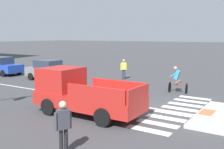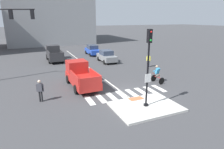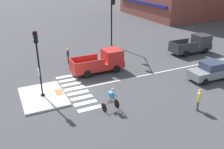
{
  "view_description": "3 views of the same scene",
  "coord_description": "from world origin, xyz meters",
  "views": [
    {
      "loc": [
        -12.11,
        -3.96,
        3.57
      ],
      "look_at": [
        -0.98,
        3.22,
        1.65
      ],
      "focal_mm": 42.6,
      "sensor_mm": 36.0,
      "label": 1
    },
    {
      "loc": [
        -6.97,
        -12.58,
        5.88
      ],
      "look_at": [
        0.04,
        3.27,
        0.81
      ],
      "focal_mm": 30.68,
      "sensor_mm": 36.0,
      "label": 2
    },
    {
      "loc": [
        17.59,
        -4.93,
        9.29
      ],
      "look_at": [
        1.25,
        2.87,
        1.43
      ],
      "focal_mm": 39.11,
      "sensor_mm": 36.0,
      "label": 3
    }
  ],
  "objects": [
    {
      "name": "crosswalk_stripe_e",
      "position": [
        0.45,
        0.15,
        0.0
      ],
      "size": [
        0.44,
        1.8,
        0.01
      ],
      "primitive_type": "cube",
      "color": "silver",
      "rests_on": "ground"
    },
    {
      "name": "crosswalk_stripe_d",
      "position": [
        -0.45,
        0.15,
        0.0
      ],
      "size": [
        0.44,
        1.8,
        0.01
      ],
      "primitive_type": "cube",
      "color": "silver",
      "rests_on": "ground"
    },
    {
      "name": "ground_plane",
      "position": [
        0.0,
        0.0,
        0.0
      ],
      "size": [
        300.0,
        300.0,
        0.0
      ],
      "primitive_type": "plane",
      "color": "#3D3D3F"
    },
    {
      "name": "car_grey_eastbound_far",
      "position": [
        3.05,
        11.92,
        0.81
      ],
      "size": [
        1.94,
        4.15,
        1.64
      ],
      "color": "slate",
      "rests_on": "ground"
    },
    {
      "name": "crosswalk_stripe_h",
      "position": [
        3.17,
        0.15,
        0.0
      ],
      "size": [
        0.44,
        1.8,
        0.01
      ],
      "primitive_type": "cube",
      "color": "silver",
      "rests_on": "ground"
    },
    {
      "name": "crosswalk_stripe_g",
      "position": [
        2.27,
        0.15,
        0.0
      ],
      "size": [
        0.44,
        1.8,
        0.01
      ],
      "primitive_type": "cube",
      "color": "silver",
      "rests_on": "ground"
    },
    {
      "name": "crosswalk_stripe_c",
      "position": [
        -1.36,
        0.15,
        0.0
      ],
      "size": [
        0.44,
        1.8,
        0.01
      ],
      "primitive_type": "cube",
      "color": "silver",
      "rests_on": "ground"
    },
    {
      "name": "cyclist",
      "position": [
        3.96,
        1.52,
        0.87
      ],
      "size": [
        0.79,
        1.16,
        1.68
      ],
      "color": "black",
      "rests_on": "ground"
    },
    {
      "name": "crosswalk_stripe_a",
      "position": [
        -3.17,
        0.15,
        0.0
      ],
      "size": [
        0.44,
        1.8,
        0.01
      ],
      "primitive_type": "cube",
      "color": "silver",
      "rests_on": "ground"
    },
    {
      "name": "pedestrian_at_curb_left",
      "position": [
        -6.49,
        1.4,
        0.98
      ],
      "size": [
        0.51,
        0.34,
        1.67
      ],
      "color": "black",
      "rests_on": "ground"
    },
    {
      "name": "crosswalk_stripe_b",
      "position": [
        -2.27,
        0.15,
        0.0
      ],
      "size": [
        0.44,
        1.8,
        0.01
      ],
      "primitive_type": "cube",
      "color": "silver",
      "rests_on": "ground"
    },
    {
      "name": "car_blue_eastbound_distant",
      "position": [
        3.0,
        17.98,
        0.81
      ],
      "size": [
        1.9,
        4.13,
        1.64
      ],
      "color": "#2347B7",
      "rests_on": "ground"
    },
    {
      "name": "lane_centre_line",
      "position": [
        -0.21,
        10.0,
        0.0
      ],
      "size": [
        0.14,
        28.0,
        0.01
      ],
      "primitive_type": "cube",
      "color": "silver",
      "rests_on": "ground"
    },
    {
      "name": "pickup_truck_red_westbound_near",
      "position": [
        -2.88,
        3.74,
        0.98
      ],
      "size": [
        2.12,
        5.13,
        2.08
      ],
      "color": "red",
      "rests_on": "ground"
    },
    {
      "name": "crosswalk_stripe_f",
      "position": [
        1.36,
        0.15,
        0.0
      ],
      "size": [
        0.44,
        1.8,
        0.01
      ],
      "primitive_type": "cube",
      "color": "silver",
      "rests_on": "ground"
    },
    {
      "name": "tactile_pad_front",
      "position": [
        0.0,
        -1.27,
        0.15
      ],
      "size": [
        1.1,
        0.6,
        0.01
      ],
      "primitive_type": "cube",
      "color": "#DB5B38",
      "rests_on": "traffic_island"
    },
    {
      "name": "pedestrian_waiting_far_side",
      "position": [
        6.7,
        7.01,
        0.98
      ],
      "size": [
        0.42,
        0.41,
        1.67
      ],
      "color": "#2D334C",
      "rests_on": "ground"
    }
  ]
}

